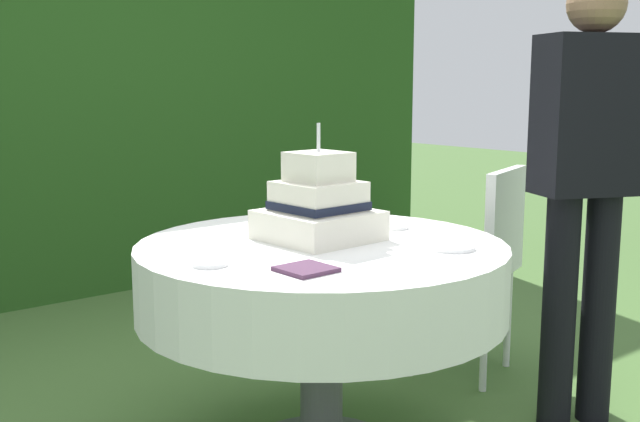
{
  "coord_description": "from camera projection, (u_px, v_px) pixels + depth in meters",
  "views": [
    {
      "loc": [
        -1.53,
        -1.87,
        1.24
      ],
      "look_at": [
        0.01,
        0.03,
        0.83
      ],
      "focal_mm": 43.07,
      "sensor_mm": 36.0,
      "label": 1
    }
  ],
  "objects": [
    {
      "name": "garden_chair",
      "position": [
        480.0,
        251.0,
        3.21
      ],
      "size": [
        0.51,
        0.51,
        0.89
      ],
      "color": "white",
      "rests_on": "ground_plane"
    },
    {
      "name": "cake_table",
      "position": [
        321.0,
        280.0,
        2.49
      ],
      "size": [
        1.19,
        1.19,
        0.73
      ],
      "color": "#4C4C51",
      "rests_on": "ground_plane"
    },
    {
      "name": "serving_plate_far",
      "position": [
        451.0,
        247.0,
        2.38
      ],
      "size": [
        0.15,
        0.15,
        0.01
      ],
      "primitive_type": "cylinder",
      "color": "white",
      "rests_on": "cake_table"
    },
    {
      "name": "serving_plate_left",
      "position": [
        209.0,
        264.0,
        2.16
      ],
      "size": [
        0.1,
        0.1,
        0.01
      ],
      "primitive_type": "cylinder",
      "color": "white",
      "rests_on": "cake_table"
    },
    {
      "name": "foliage_hedge",
      "position": [
        30.0,
        47.0,
        4.36
      ],
      "size": [
        5.64,
        0.59,
        2.87
      ],
      "primitive_type": "cube",
      "color": "#234C19",
      "rests_on": "ground_plane"
    },
    {
      "name": "napkin_stack",
      "position": [
        306.0,
        269.0,
        2.1
      ],
      "size": [
        0.14,
        0.14,
        0.01
      ],
      "primitive_type": "cube",
      "rotation": [
        0.0,
        0.0,
        0.03
      ],
      "color": "#4C2D47",
      "rests_on": "cake_table"
    },
    {
      "name": "wedding_cake",
      "position": [
        319.0,
        207.0,
        2.51
      ],
      "size": [
        0.35,
        0.35,
        0.38
      ],
      "color": "silver",
      "rests_on": "cake_table"
    },
    {
      "name": "serving_plate_near",
      "position": [
        393.0,
        227.0,
        2.72
      ],
      "size": [
        0.11,
        0.11,
        0.01
      ],
      "primitive_type": "cylinder",
      "color": "white",
      "rests_on": "cake_table"
    },
    {
      "name": "standing_person",
      "position": [
        587.0,
        172.0,
        2.69
      ],
      "size": [
        0.41,
        0.33,
        1.6
      ],
      "color": "black",
      "rests_on": "ground_plane"
    }
  ]
}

